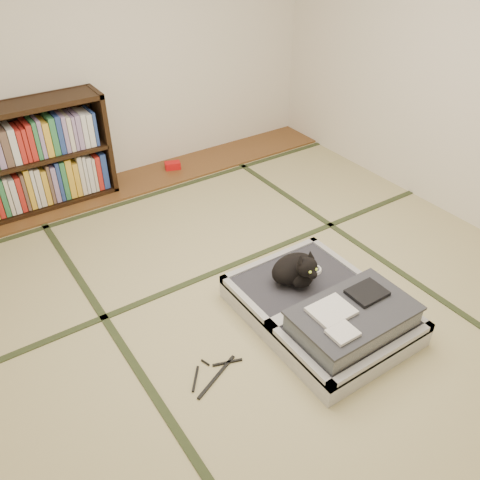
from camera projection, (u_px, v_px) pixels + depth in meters
floor at (262, 295)px, 3.54m from camera, size 4.50×4.50×0.00m
wood_strip at (141, 180)px, 4.89m from camera, size 4.00×0.50×0.02m
red_item at (173, 165)px, 5.06m from camera, size 0.17×0.13×0.07m
room_shell at (269, 88)px, 2.70m from camera, size 4.50×4.50×4.50m
tatami_borders at (224, 259)px, 3.87m from camera, size 4.00×4.50×0.01m
bookcase at (23, 162)px, 4.24m from camera, size 1.45×0.33×0.93m
suitcase at (326, 311)px, 3.24m from camera, size 0.84×1.12×0.33m
cat at (296, 270)px, 3.34m from camera, size 0.37×0.37×0.30m
cable_coil at (314, 270)px, 3.50m from camera, size 0.12×0.12×0.03m
hanger at (214, 373)px, 2.97m from camera, size 0.37×0.24×0.01m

